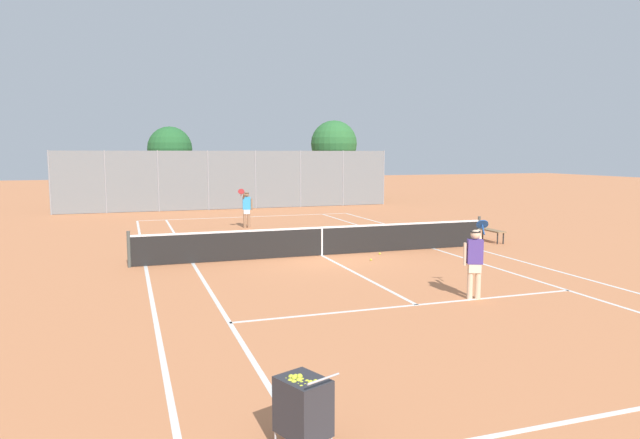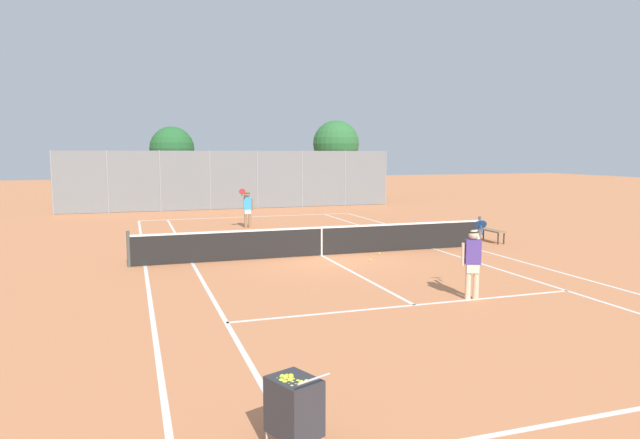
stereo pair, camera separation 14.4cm
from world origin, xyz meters
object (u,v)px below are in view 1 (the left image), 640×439
(ball_cart, at_px, (303,406))
(tree_behind_left, at_px, (168,150))
(player_near_side, at_px, (475,259))
(tennis_net, at_px, (322,240))
(loose_tennis_ball_1, at_px, (212,233))
(player_far_left, at_px, (247,207))
(loose_tennis_ball_2, at_px, (371,260))
(courtside_bench, at_px, (490,231))
(loose_tennis_ball_0, at_px, (380,253))
(tree_behind_right, at_px, (334,145))

(ball_cart, xyz_separation_m, tree_behind_left, (0.82, 31.07, 2.97))
(player_near_side, xyz_separation_m, tree_behind_left, (-4.86, 25.91, 2.58))
(tennis_net, bearing_deg, tree_behind_left, 99.76)
(ball_cart, height_order, player_near_side, player_near_side)
(tennis_net, xyz_separation_m, tree_behind_left, (-3.37, 19.57, 2.99))
(player_near_side, height_order, loose_tennis_ball_1, player_near_side)
(tennis_net, xyz_separation_m, ball_cart, (-4.19, -11.50, 0.03))
(player_near_side, relative_size, loose_tennis_ball_1, 26.88)
(ball_cart, xyz_separation_m, player_far_left, (3.27, 19.12, 0.39))
(tennis_net, height_order, player_near_side, player_near_side)
(loose_tennis_ball_2, height_order, tree_behind_left, tree_behind_left)
(player_near_side, distance_m, tree_behind_left, 26.49)
(tennis_net, relative_size, loose_tennis_ball_1, 181.82)
(courtside_bench, bearing_deg, tennis_net, -173.88)
(ball_cart, distance_m, loose_tennis_ball_1, 17.82)
(player_near_side, distance_m, courtside_bench, 8.96)
(loose_tennis_ball_0, bearing_deg, player_far_left, 109.08)
(courtside_bench, bearing_deg, loose_tennis_ball_1, 150.28)
(tree_behind_right, bearing_deg, tree_behind_left, -176.39)
(ball_cart, xyz_separation_m, tree_behind_right, (12.08, 31.78, 3.32))
(loose_tennis_ball_2, bearing_deg, tree_behind_right, 72.66)
(tree_behind_left, bearing_deg, player_far_left, -78.42)
(tree_behind_left, xyz_separation_m, tree_behind_right, (11.26, 0.71, 0.35))
(loose_tennis_ball_0, relative_size, tree_behind_right, 0.01)
(loose_tennis_ball_1, height_order, tree_behind_right, tree_behind_right)
(tennis_net, relative_size, tree_behind_left, 2.42)
(ball_cart, bearing_deg, tennis_net, 69.99)
(ball_cart, xyz_separation_m, courtside_bench, (11.15, 12.25, -0.13))
(player_near_side, height_order, loose_tennis_ball_2, player_near_side)
(ball_cart, height_order, courtside_bench, ball_cart)
(loose_tennis_ball_0, bearing_deg, tennis_net, 167.12)
(player_far_left, xyz_separation_m, loose_tennis_ball_2, (2.07, -8.95, -0.89))
(ball_cart, bearing_deg, player_far_left, 80.29)
(player_near_side, height_order, tree_behind_right, tree_behind_right)
(ball_cart, relative_size, loose_tennis_ball_0, 14.58)
(loose_tennis_ball_1, bearing_deg, loose_tennis_ball_0, -55.75)
(tennis_net, xyz_separation_m, player_near_side, (1.49, -6.34, 0.42))
(loose_tennis_ball_1, xyz_separation_m, courtside_bench, (9.63, -5.50, 0.38))
(ball_cart, distance_m, loose_tennis_ball_2, 11.50)
(tennis_net, xyz_separation_m, tree_behind_right, (7.90, 20.28, 3.35))
(player_near_side, xyz_separation_m, loose_tennis_ball_2, (-0.34, 5.01, -0.89))
(tennis_net, relative_size, loose_tennis_ball_2, 181.82)
(tree_behind_left, height_order, tree_behind_right, tree_behind_right)
(tennis_net, height_order, tree_behind_left, tree_behind_left)
(loose_tennis_ball_2, bearing_deg, ball_cart, -117.69)
(tennis_net, relative_size, player_far_left, 6.76)
(ball_cart, distance_m, tree_behind_left, 31.23)
(loose_tennis_ball_2, bearing_deg, player_far_left, 102.99)
(ball_cart, relative_size, loose_tennis_ball_1, 14.58)
(loose_tennis_ball_1, relative_size, loose_tennis_ball_2, 1.00)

